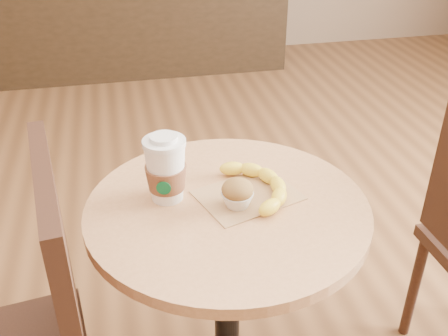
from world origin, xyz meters
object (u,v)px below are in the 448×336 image
muffin (237,193)px  banana (259,186)px  coffee_cup (166,171)px  cafe_table (227,272)px

muffin → banana: size_ratio=0.30×
coffee_cup → banana: (0.23, -0.03, -0.06)m
cafe_table → banana: bearing=20.6°
cafe_table → coffee_cup: size_ratio=4.34×
banana → coffee_cup: bearing=165.2°
cafe_table → banana: size_ratio=2.85×
coffee_cup → banana: 0.24m
muffin → banana: (0.07, 0.05, -0.02)m
cafe_table → muffin: bearing=-32.8°
cafe_table → banana: 0.26m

